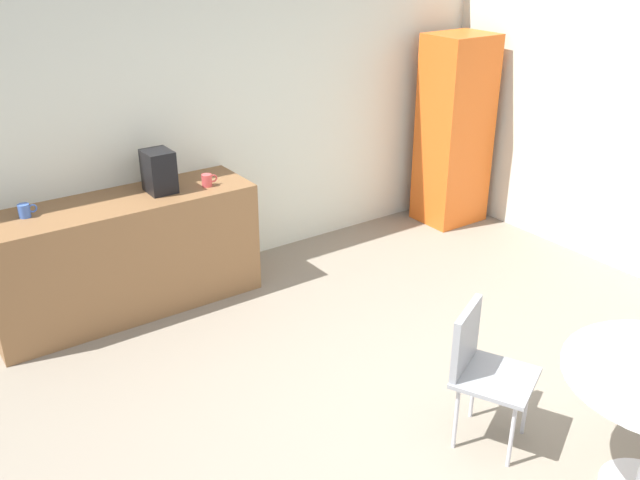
{
  "coord_description": "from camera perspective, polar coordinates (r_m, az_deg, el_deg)",
  "views": [
    {
      "loc": [
        -2.28,
        -2.09,
        2.75
      ],
      "look_at": [
        -0.03,
        1.14,
        0.95
      ],
      "focal_mm": 38.99,
      "sensor_mm": 36.0,
      "label": 1
    }
  ],
  "objects": [
    {
      "name": "ground_plane",
      "position": [
        4.14,
        9.85,
        -17.49
      ],
      "size": [
        6.0,
        6.0,
        0.0
      ],
      "primitive_type": "plane",
      "color": "gray"
    },
    {
      "name": "wall_back",
      "position": [
        5.77,
        -10.55,
        9.56
      ],
      "size": [
        6.0,
        0.1,
        2.6
      ],
      "primitive_type": "cube",
      "color": "silver",
      "rests_on": "ground_plane"
    },
    {
      "name": "counter_block",
      "position": [
        5.48,
        -15.68,
        -1.25
      ],
      "size": [
        2.01,
        0.6,
        0.9
      ],
      "primitive_type": "cube",
      "color": "brown",
      "rests_on": "ground_plane"
    },
    {
      "name": "locker_cabinet",
      "position": [
        6.95,
        10.97,
        8.79
      ],
      "size": [
        0.6,
        0.5,
        1.83
      ],
      "primitive_type": "cube",
      "color": "orange",
      "rests_on": "ground_plane"
    },
    {
      "name": "chair_gray",
      "position": [
        4.04,
        13.0,
        -9.59
      ],
      "size": [
        0.56,
        0.56,
        0.83
      ],
      "color": "silver",
      "rests_on": "ground_plane"
    },
    {
      "name": "mug_white",
      "position": [
        5.2,
        -23.07,
        2.24
      ],
      "size": [
        0.13,
        0.08,
        0.09
      ],
      "color": "#3F66BF",
      "rests_on": "counter_block"
    },
    {
      "name": "mug_green",
      "position": [
        5.44,
        -9.24,
        4.87
      ],
      "size": [
        0.13,
        0.08,
        0.09
      ],
      "color": "#D84C4C",
      "rests_on": "counter_block"
    },
    {
      "name": "coffee_maker",
      "position": [
        5.36,
        -13.09,
        5.51
      ],
      "size": [
        0.2,
        0.24,
        0.32
      ],
      "primitive_type": "cube",
      "color": "black",
      "rests_on": "counter_block"
    }
  ]
}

